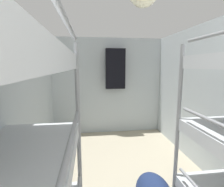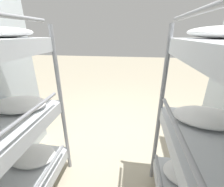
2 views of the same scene
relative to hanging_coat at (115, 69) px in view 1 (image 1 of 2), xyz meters
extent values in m
cube|color=silver|center=(-1.46, -2.18, -0.42)|extent=(0.06, 4.71, 2.23)
cube|color=silver|center=(-0.16, 0.15, -0.42)|extent=(2.66, 0.06, 2.23)
cylinder|color=gray|center=(-0.72, -2.15, -0.62)|extent=(0.04, 0.04, 1.82)
cylinder|color=gray|center=(-0.72, -3.03, -0.38)|extent=(0.03, 1.52, 0.03)
cylinder|color=gray|center=(-0.72, -3.03, 0.31)|extent=(0.03, 1.52, 0.03)
cylinder|color=gray|center=(0.39, -2.15, -0.62)|extent=(0.04, 0.04, 1.82)
cube|color=black|center=(0.00, 0.00, 0.00)|extent=(0.44, 0.12, 0.90)
camera|label=1|loc=(-0.60, -3.94, 0.06)|focal=28.00mm
camera|label=2|loc=(-0.41, -2.43, 0.21)|focal=24.00mm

